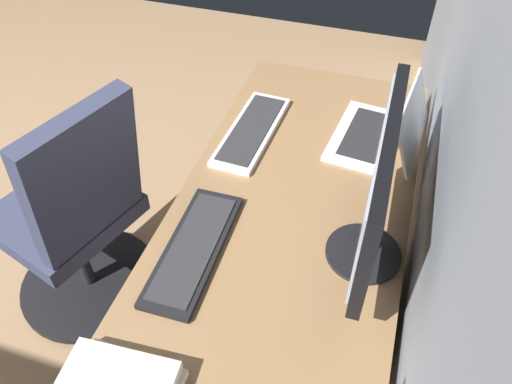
% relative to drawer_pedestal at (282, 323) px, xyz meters
% --- Properties ---
extents(desk, '(1.88, 0.67, 0.73)m').
position_rel_drawer_pedestal_xyz_m(desk, '(0.03, -0.03, 0.31)').
color(desk, '#936D47').
rests_on(desk, ground).
extents(drawer_pedestal, '(0.40, 0.51, 0.69)m').
position_rel_drawer_pedestal_xyz_m(drawer_pedestal, '(0.00, 0.00, 0.00)').
color(drawer_pedestal, '#936D47').
rests_on(drawer_pedestal, ground).
extents(monitor_primary, '(0.55, 0.20, 0.42)m').
position_rel_drawer_pedestal_xyz_m(monitor_primary, '(-0.04, 0.20, 0.62)').
color(monitor_primary, black).
rests_on(monitor_primary, desk).
extents(laptop_left, '(0.37, 0.31, 0.20)m').
position_rel_drawer_pedestal_xyz_m(laptop_left, '(-0.53, 0.19, 0.43)').
color(laptop_left, white).
rests_on(laptop_left, desk).
extents(keyboard_main, '(0.42, 0.15, 0.02)m').
position_rel_drawer_pedestal_xyz_m(keyboard_main, '(0.08, -0.23, 0.39)').
color(keyboard_main, black).
rests_on(keyboard_main, desk).
extents(keyboard_spare, '(0.43, 0.16, 0.02)m').
position_rel_drawer_pedestal_xyz_m(keyboard_spare, '(-0.45, -0.24, 0.39)').
color(keyboard_spare, silver).
rests_on(keyboard_spare, desk).
extents(office_chair, '(0.56, 0.60, 0.97)m').
position_rel_drawer_pedestal_xyz_m(office_chair, '(-0.10, -0.78, 0.11)').
color(office_chair, '#383D56').
rests_on(office_chair, ground).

